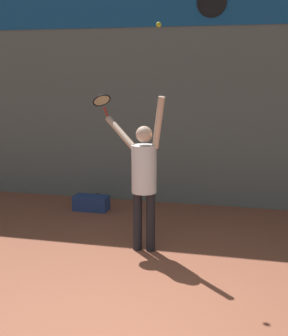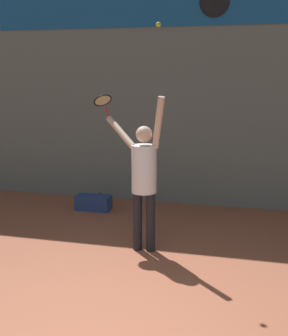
{
  "view_description": "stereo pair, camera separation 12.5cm",
  "coord_description": "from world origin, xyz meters",
  "px_view_note": "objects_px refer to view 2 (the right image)",
  "views": [
    {
      "loc": [
        1.33,
        -3.61,
        2.52
      ],
      "look_at": [
        -0.18,
        2.57,
        1.21
      ],
      "focal_mm": 50.0,
      "sensor_mm": 36.0,
      "label": 1
    },
    {
      "loc": [
        1.45,
        -3.58,
        2.52
      ],
      "look_at": [
        -0.18,
        2.57,
        1.21
      ],
      "focal_mm": 50.0,
      "sensor_mm": 36.0,
      "label": 2
    }
  ],
  "objects_px": {
    "equipment_bag": "(93,203)",
    "tennis_player": "(144,174)",
    "water_bottle": "(100,201)",
    "tennis_racket": "(103,101)",
    "tennis_ball": "(158,25)",
    "scoreboard_clock": "(214,2)"
  },
  "relations": [
    {
      "from": "scoreboard_clock",
      "to": "tennis_ball",
      "type": "relative_size",
      "value": 7.82
    },
    {
      "from": "scoreboard_clock",
      "to": "tennis_ball",
      "type": "bearing_deg",
      "value": -98.75
    },
    {
      "from": "tennis_ball",
      "to": "scoreboard_clock",
      "type": "bearing_deg",
      "value": 81.25
    },
    {
      "from": "tennis_racket",
      "to": "water_bottle",
      "type": "bearing_deg",
      "value": 113.25
    },
    {
      "from": "tennis_player",
      "to": "equipment_bag",
      "type": "bearing_deg",
      "value": 129.85
    },
    {
      "from": "tennis_ball",
      "to": "water_bottle",
      "type": "height_order",
      "value": "tennis_ball"
    },
    {
      "from": "tennis_player",
      "to": "tennis_ball",
      "type": "height_order",
      "value": "tennis_ball"
    },
    {
      "from": "water_bottle",
      "to": "equipment_bag",
      "type": "relative_size",
      "value": 0.44
    },
    {
      "from": "tennis_player",
      "to": "equipment_bag",
      "type": "xyz_separation_m",
      "value": [
        -1.41,
        1.69,
        -0.98
      ]
    },
    {
      "from": "tennis_racket",
      "to": "tennis_ball",
      "type": "bearing_deg",
      "value": -32.43
    },
    {
      "from": "tennis_player",
      "to": "water_bottle",
      "type": "xyz_separation_m",
      "value": [
        -1.35,
        1.87,
        -0.99
      ]
    },
    {
      "from": "scoreboard_clock",
      "to": "tennis_player",
      "type": "distance_m",
      "value": 3.67
    },
    {
      "from": "tennis_ball",
      "to": "tennis_racket",
      "type": "bearing_deg",
      "value": 147.57
    },
    {
      "from": "tennis_racket",
      "to": "tennis_ball",
      "type": "relative_size",
      "value": 5.32
    },
    {
      "from": "equipment_bag",
      "to": "tennis_player",
      "type": "bearing_deg",
      "value": -50.15
    },
    {
      "from": "tennis_ball",
      "to": "water_bottle",
      "type": "xyz_separation_m",
      "value": [
        -1.57,
        1.98,
        -2.98
      ]
    },
    {
      "from": "tennis_player",
      "to": "tennis_ball",
      "type": "xyz_separation_m",
      "value": [
        0.22,
        -0.1,
        1.99
      ]
    },
    {
      "from": "tennis_player",
      "to": "equipment_bag",
      "type": "height_order",
      "value": "tennis_player"
    },
    {
      "from": "water_bottle",
      "to": "equipment_bag",
      "type": "bearing_deg",
      "value": -109.93
    },
    {
      "from": "scoreboard_clock",
      "to": "water_bottle",
      "type": "distance_m",
      "value": 4.15
    },
    {
      "from": "scoreboard_clock",
      "to": "equipment_bag",
      "type": "xyz_separation_m",
      "value": [
        -2.04,
        -0.82,
        -3.59
      ]
    },
    {
      "from": "tennis_player",
      "to": "water_bottle",
      "type": "height_order",
      "value": "tennis_player"
    }
  ]
}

